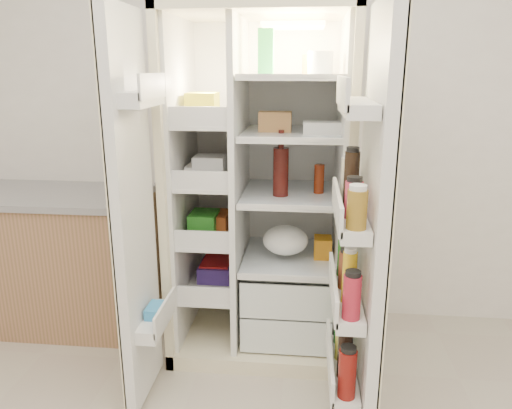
# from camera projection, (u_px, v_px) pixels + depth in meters

# --- Properties ---
(wall_back) EXTENTS (4.00, 0.02, 2.70)m
(wall_back) POSITION_uv_depth(u_px,v_px,m) (293.00, 98.00, 2.81)
(wall_back) COLOR white
(wall_back) RESTS_ON floor
(refrigerator) EXTENTS (0.92, 0.70, 1.80)m
(refrigerator) POSITION_uv_depth(u_px,v_px,m) (265.00, 214.00, 2.66)
(refrigerator) COLOR beige
(refrigerator) RESTS_ON floor
(freezer_door) EXTENTS (0.15, 0.40, 1.72)m
(freezer_door) POSITION_uv_depth(u_px,v_px,m) (134.00, 219.00, 2.09)
(freezer_door) COLOR silver
(freezer_door) RESTS_ON floor
(fridge_door) EXTENTS (0.17, 0.58, 1.72)m
(fridge_door) POSITION_uv_depth(u_px,v_px,m) (367.00, 239.00, 1.92)
(fridge_door) COLOR silver
(fridge_door) RESTS_ON floor
(kitchen_counter) EXTENTS (1.13, 0.60, 0.82)m
(kitchen_counter) POSITION_uv_depth(u_px,v_px,m) (56.00, 258.00, 2.93)
(kitchen_counter) COLOR #9E6E4F
(kitchen_counter) RESTS_ON floor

